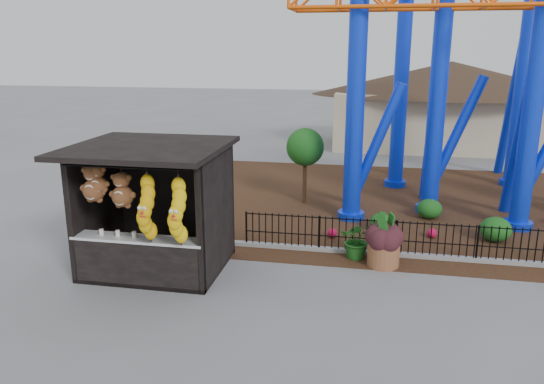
% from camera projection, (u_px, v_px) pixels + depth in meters
% --- Properties ---
extents(ground, '(120.00, 120.00, 0.00)m').
position_uv_depth(ground, '(268.00, 299.00, 11.54)').
color(ground, slate).
rests_on(ground, ground).
extents(mulch_bed, '(18.00, 12.00, 0.02)m').
position_uv_depth(mulch_bed, '(426.00, 205.00, 18.38)').
color(mulch_bed, '#331E11').
rests_on(mulch_bed, ground).
extents(curb, '(18.00, 0.18, 0.12)m').
position_uv_depth(curb, '(443.00, 258.00, 13.63)').
color(curb, gray).
rests_on(curb, ground).
extents(prize_booth, '(3.50, 3.40, 3.12)m').
position_uv_depth(prize_booth, '(151.00, 212.00, 12.53)').
color(prize_booth, black).
rests_on(prize_booth, ground).
extents(picket_fence, '(12.20, 0.06, 1.00)m').
position_uv_depth(picket_fence, '(482.00, 244.00, 13.35)').
color(picket_fence, black).
rests_on(picket_fence, ground).
extents(roller_coaster, '(11.00, 6.37, 10.82)m').
position_uv_depth(roller_coaster, '(478.00, 10.00, 16.70)').
color(roller_coaster, '#0D31EC').
rests_on(roller_coaster, ground).
extents(terracotta_planter, '(0.91, 0.91, 0.65)m').
position_uv_depth(terracotta_planter, '(383.00, 254.00, 13.20)').
color(terracotta_planter, brown).
rests_on(terracotta_planter, ground).
extents(planter_foliage, '(0.70, 0.70, 0.64)m').
position_uv_depth(planter_foliage, '(385.00, 229.00, 13.03)').
color(planter_foliage, '#331419').
rests_on(planter_foliage, terracotta_planter).
extents(potted_plant, '(0.93, 0.82, 1.01)m').
position_uv_depth(potted_plant, '(358.00, 240.00, 13.63)').
color(potted_plant, '#215619').
rests_on(potted_plant, ground).
extents(landscaping, '(9.04, 3.46, 0.69)m').
position_uv_depth(landscaping, '(477.00, 223.00, 15.57)').
color(landscaping, '#184E17').
rests_on(landscaping, mulch_bed).
extents(pavilion, '(15.00, 15.00, 4.80)m').
position_uv_depth(pavilion, '(450.00, 90.00, 28.58)').
color(pavilion, '#BFAD8C').
rests_on(pavilion, ground).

